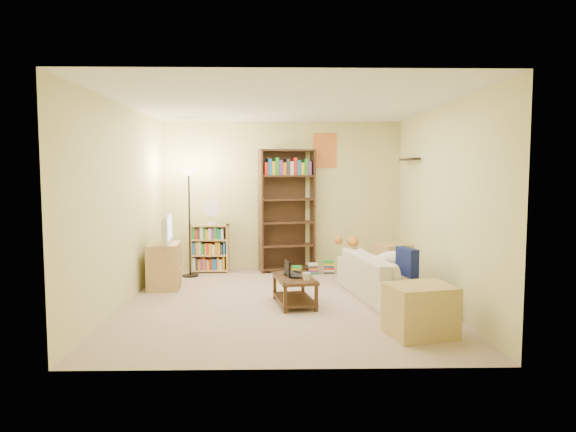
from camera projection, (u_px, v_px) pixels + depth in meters
The scene contains 19 objects.
room at pixel (284, 175), 6.44m from camera, with size 4.50×4.54×2.52m.
sofa at pixel (386, 276), 6.74m from camera, with size 1.09×2.09×0.58m, color beige.
navy_pillow at pixel (407, 262), 6.31m from camera, with size 0.38×0.12×0.35m, color #121A4F.
cream_blanket at pixel (396, 260), 6.79m from camera, with size 0.54×0.38×0.23m, color white.
tabby_cat at pixel (350, 241), 7.41m from camera, with size 0.46×0.22×0.16m.
coffee_table at pixel (294, 288), 6.41m from camera, with size 0.58×0.87×0.36m.
laptop at pixel (296, 275), 6.46m from camera, with size 0.36×0.43×0.03m, color black.
laptop_screen at pixel (287, 268), 6.43m from camera, with size 0.01×0.27×0.18m, color white.
mug at pixel (306, 277), 6.16m from camera, with size 0.13×0.13×0.10m, color silver.
tv_remote at pixel (297, 272), 6.67m from camera, with size 0.04×0.14×0.02m, color black.
tv_stand at pixel (164, 266), 7.33m from camera, with size 0.43×0.60×0.65m, color tan.
television at pixel (163, 229), 7.28m from camera, with size 0.15×0.72×0.41m, color black.
tall_bookshelf at pixel (287, 207), 8.53m from camera, with size 0.96×0.49×2.03m.
short_bookshelf at pixel (210, 248), 8.48m from camera, with size 0.62×0.25×0.79m.
desk_fan at pixel (212, 211), 8.39m from camera, with size 0.28×0.16×0.42m.
floor_lamp at pixel (189, 190), 8.05m from camera, with size 0.29×0.29×1.72m.
side_table at pixel (392, 261), 7.96m from camera, with size 0.48×0.48×0.55m, color tan.
end_cabinet at pixel (420, 310), 5.20m from camera, with size 0.63×0.52×0.52m, color tan.
book_stacks at pixel (315, 269), 8.34m from camera, with size 0.70×0.22×0.21m.
Camera 1 is at (-0.08, -6.46, 1.67)m, focal length 32.00 mm.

